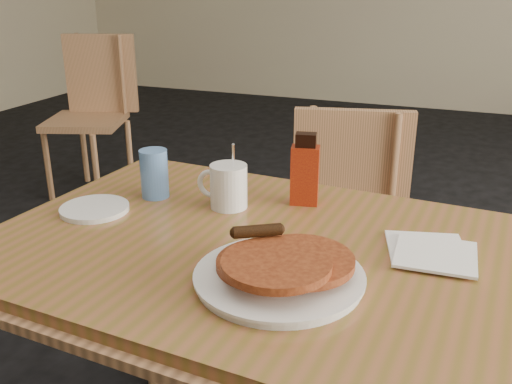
# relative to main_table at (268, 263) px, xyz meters

# --- Properties ---
(main_table) EXTENTS (1.27, 0.91, 0.75)m
(main_table) POSITION_rel_main_table_xyz_m (0.00, 0.00, 0.00)
(main_table) COLOR #935834
(main_table) RESTS_ON floor
(chair_main_far) EXTENTS (0.47, 0.48, 0.87)m
(chair_main_far) POSITION_rel_main_table_xyz_m (0.00, 0.71, -0.19)
(chair_main_far) COLOR tan
(chair_main_far) RESTS_ON floor
(chair_wall_extra) EXTENTS (0.54, 0.55, 0.94)m
(chair_wall_extra) POSITION_rel_main_table_xyz_m (-1.79, 1.81, -0.14)
(chair_wall_extra) COLOR tan
(chair_wall_extra) RESTS_ON floor
(pancake_plate) EXTENTS (0.31, 0.31, 0.09)m
(pancake_plate) POSITION_rel_main_table_xyz_m (0.07, -0.14, 0.07)
(pancake_plate) COLOR white
(pancake_plate) RESTS_ON main_table
(coffee_mug) EXTENTS (0.13, 0.09, 0.17)m
(coffee_mug) POSITION_rel_main_table_xyz_m (-0.16, 0.16, 0.10)
(coffee_mug) COLOR white
(coffee_mug) RESTS_ON main_table
(syrup_bottle) EXTENTS (0.07, 0.06, 0.18)m
(syrup_bottle) POSITION_rel_main_table_xyz_m (0.00, 0.25, 0.12)
(syrup_bottle) COLOR maroon
(syrup_bottle) RESTS_ON main_table
(napkin_stack) EXTENTS (0.19, 0.20, 0.01)m
(napkin_stack) POSITION_rel_main_table_xyz_m (0.32, 0.08, 0.05)
(napkin_stack) COLOR white
(napkin_stack) RESTS_ON main_table
(blue_tumbler) EXTENTS (0.08, 0.08, 0.12)m
(blue_tumbler) POSITION_rel_main_table_xyz_m (-0.36, 0.16, 0.10)
(blue_tumbler) COLOR #5888D0
(blue_tumbler) RESTS_ON main_table
(side_saucer) EXTENTS (0.20, 0.20, 0.01)m
(side_saucer) POSITION_rel_main_table_xyz_m (-0.44, 0.02, 0.05)
(side_saucer) COLOR white
(side_saucer) RESTS_ON main_table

